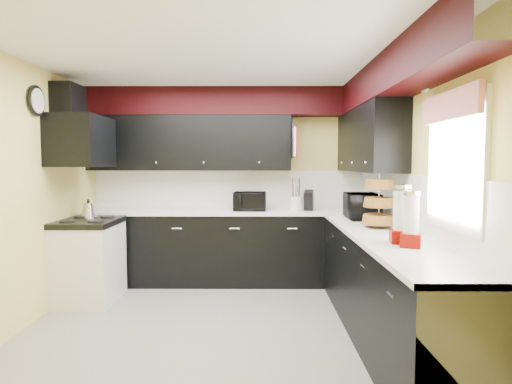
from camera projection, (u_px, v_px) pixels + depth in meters
ground at (217, 327)px, 4.04m from camera, size 3.60×3.60×0.00m
wall_back at (230, 185)px, 5.75m from camera, size 3.60×0.06×2.50m
wall_right at (411, 195)px, 3.94m from camera, size 0.06×3.60×2.50m
wall_left at (23, 195)px, 3.96m from camera, size 0.06×3.60×2.50m
ceiling at (215, 58)px, 3.87m from camera, size 3.60×3.60×0.06m
cab_back at (228, 248)px, 5.51m from camera, size 3.60×0.60×0.90m
cab_right at (386, 290)px, 3.70m from camera, size 0.60×3.00×0.90m
counter_back at (228, 212)px, 5.47m from camera, size 3.62×0.64×0.04m
counter_right at (387, 236)px, 3.67m from camera, size 0.64×3.02×0.04m
splash_back at (230, 189)px, 5.74m from camera, size 3.60×0.02×0.50m
splash_right at (410, 202)px, 3.95m from camera, size 0.02×3.60×0.50m
upper_back at (190, 143)px, 5.54m from camera, size 2.60×0.35×0.70m
upper_right at (368, 140)px, 4.80m from camera, size 0.35×1.80×0.70m
soffit_back at (228, 102)px, 5.49m from camera, size 3.60×0.36×0.35m
soffit_right at (401, 73)px, 3.69m from camera, size 0.36×3.24×0.35m
stove at (89, 263)px, 4.77m from camera, size 0.60×0.75×0.86m
cooktop at (88, 222)px, 4.74m from camera, size 0.62×0.77×0.06m
hood at (81, 142)px, 4.67m from camera, size 0.50×0.78×0.55m
hood_duct at (68, 103)px, 4.65m from camera, size 0.24×0.40×0.40m
window at (455, 163)px, 3.02m from camera, size 0.03×0.86×0.96m
valance at (449, 106)px, 3.00m from camera, size 0.04×0.88×0.20m
pan_top at (292, 127)px, 5.44m from camera, size 0.03×0.22×0.40m
pan_mid at (293, 146)px, 5.33m from camera, size 0.03×0.28×0.46m
pan_low at (291, 149)px, 5.59m from camera, size 0.03×0.24×0.42m
cut_board at (295, 142)px, 5.21m from camera, size 0.03×0.26×0.35m
baskets at (379, 202)px, 4.00m from camera, size 0.27×0.27×0.50m
clock at (36, 101)px, 4.15m from camera, size 0.03×0.30×0.30m
deco_plate at (426, 78)px, 3.52m from camera, size 0.03×0.24×0.24m
toaster_oven at (250, 201)px, 5.43m from camera, size 0.42×0.36×0.24m
microwave at (363, 206)px, 4.65m from camera, size 0.34×0.50×0.27m
utensil_crock at (296, 204)px, 5.43m from camera, size 0.22×0.22×0.18m
knife_block at (309, 201)px, 5.43m from camera, size 0.14×0.18×0.25m
kettle at (88, 210)px, 4.95m from camera, size 0.19×0.19×0.16m
dispenser_a at (402, 215)px, 3.24m from camera, size 0.18×0.18×0.43m
dispenser_b at (411, 221)px, 3.08m from camera, size 0.18×0.18×0.38m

